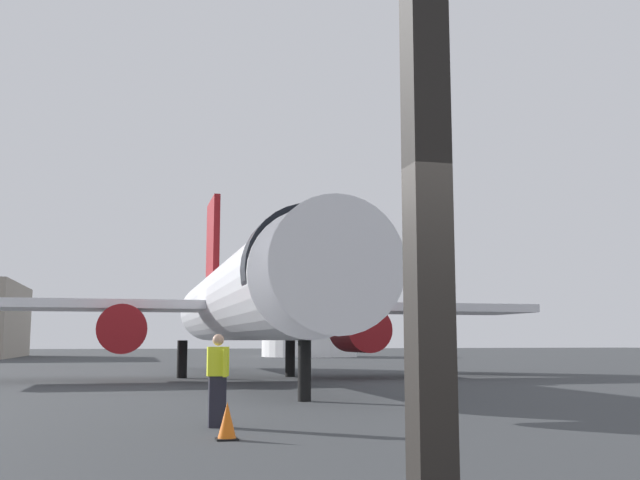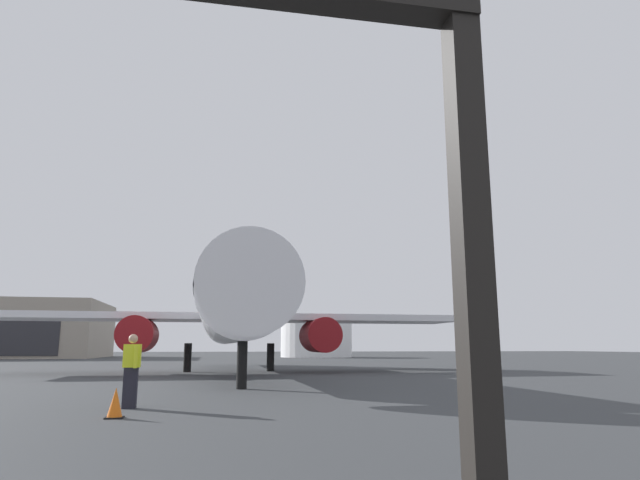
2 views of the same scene
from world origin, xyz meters
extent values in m
plane|color=#383A3D|center=(0.00, 40.00, 0.00)|extent=(220.00, 220.00, 0.00)
cube|color=black|center=(0.00, 0.00, 1.84)|extent=(0.20, 0.20, 3.67)
cylinder|color=silver|center=(3.09, 29.33, 3.36)|extent=(3.46, 27.59, 3.46)
cone|color=silver|center=(3.09, 14.23, 3.36)|extent=(3.29, 2.60, 3.29)
cylinder|color=black|center=(3.09, 16.13, 3.51)|extent=(3.53, 0.90, 3.53)
cube|color=silver|center=(-3.94, 28.94, 3.06)|extent=(12.32, 4.20, 0.36)
cube|color=silver|center=(10.11, 28.94, 3.06)|extent=(12.32, 4.20, 0.36)
cylinder|color=maroon|center=(-1.84, 27.54, 2.06)|extent=(1.90, 3.20, 1.90)
cylinder|color=maroon|center=(8.02, 27.54, 2.06)|extent=(1.90, 3.20, 1.90)
cube|color=maroon|center=(3.09, 41.62, 7.49)|extent=(0.36, 4.40, 5.20)
cylinder|color=black|center=(3.09, 16.43, 0.81)|extent=(0.36, 0.36, 1.63)
cylinder|color=black|center=(0.69, 29.94, 0.81)|extent=(0.44, 0.44, 1.63)
cylinder|color=black|center=(5.49, 29.94, 0.81)|extent=(0.44, 0.44, 1.63)
cube|color=black|center=(0.15, 10.91, 0.47)|extent=(0.32, 0.20, 0.95)
cube|color=yellow|center=(0.15, 10.91, 1.23)|extent=(0.40, 0.22, 0.55)
sphere|color=tan|center=(0.15, 10.91, 1.63)|extent=(0.22, 0.22, 0.22)
cylinder|color=yellow|center=(0.26, 10.70, 1.20)|extent=(0.09, 0.09, 0.52)
cylinder|color=yellow|center=(0.04, 11.12, 1.20)|extent=(0.09, 0.09, 0.52)
cone|color=orange|center=(0.12, 9.08, 0.31)|extent=(0.32, 0.32, 0.61)
cube|color=black|center=(0.12, 9.08, 0.01)|extent=(0.36, 0.36, 0.03)
cylinder|color=white|center=(16.02, 71.21, 2.28)|extent=(9.67, 9.67, 4.57)
camera|label=1|loc=(-1.43, -3.51, 1.62)|focal=42.07mm
camera|label=2|loc=(2.02, -3.20, 1.45)|focal=30.70mm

